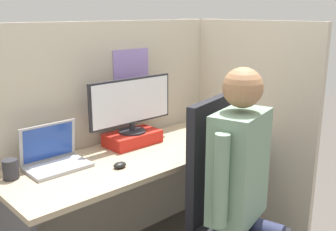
{
  "coord_description": "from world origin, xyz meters",
  "views": [
    {
      "loc": [
        -1.4,
        -1.44,
        1.59
      ],
      "look_at": [
        0.08,
        0.15,
        1.01
      ],
      "focal_mm": 42.0,
      "sensor_mm": 36.0,
      "label": 1
    }
  ],
  "objects_px": {
    "laptop": "(55,159)",
    "office_chair": "(223,209)",
    "paper_box": "(133,138)",
    "stapler": "(216,124)",
    "pen_cup": "(11,169)",
    "carrot_toy": "(200,143)",
    "monitor": "(131,104)",
    "person": "(244,183)"
  },
  "relations": [
    {
      "from": "laptop",
      "to": "office_chair",
      "type": "distance_m",
      "value": 0.95
    },
    {
      "from": "person",
      "to": "pen_cup",
      "type": "distance_m",
      "value": 1.18
    },
    {
      "from": "monitor",
      "to": "office_chair",
      "type": "distance_m",
      "value": 0.85
    },
    {
      "from": "laptop",
      "to": "office_chair",
      "type": "xyz_separation_m",
      "value": [
        0.61,
        -0.69,
        -0.25
      ]
    },
    {
      "from": "office_chair",
      "to": "carrot_toy",
      "type": "bearing_deg",
      "value": 59.14
    },
    {
      "from": "stapler",
      "to": "carrot_toy",
      "type": "height_order",
      "value": "stapler"
    },
    {
      "from": "paper_box",
      "to": "stapler",
      "type": "xyz_separation_m",
      "value": [
        0.67,
        -0.13,
        -0.01
      ]
    },
    {
      "from": "office_chair",
      "to": "person",
      "type": "height_order",
      "value": "person"
    },
    {
      "from": "paper_box",
      "to": "laptop",
      "type": "xyz_separation_m",
      "value": [
        -0.55,
        -0.02,
        0.01
      ]
    },
    {
      "from": "paper_box",
      "to": "stapler",
      "type": "bearing_deg",
      "value": -11.21
    },
    {
      "from": "paper_box",
      "to": "person",
      "type": "relative_size",
      "value": 0.26
    },
    {
      "from": "office_chair",
      "to": "paper_box",
      "type": "bearing_deg",
      "value": 94.78
    },
    {
      "from": "paper_box",
      "to": "monitor",
      "type": "height_order",
      "value": "monitor"
    },
    {
      "from": "stapler",
      "to": "carrot_toy",
      "type": "distance_m",
      "value": 0.43
    },
    {
      "from": "paper_box",
      "to": "carrot_toy",
      "type": "xyz_separation_m",
      "value": [
        0.29,
        -0.32,
        -0.02
      ]
    },
    {
      "from": "laptop",
      "to": "carrot_toy",
      "type": "height_order",
      "value": "laptop"
    },
    {
      "from": "laptop",
      "to": "carrot_toy",
      "type": "relative_size",
      "value": 2.24
    },
    {
      "from": "paper_box",
      "to": "pen_cup",
      "type": "xyz_separation_m",
      "value": [
        -0.79,
        -0.01,
        0.01
      ]
    },
    {
      "from": "monitor",
      "to": "paper_box",
      "type": "bearing_deg",
      "value": -90.0
    },
    {
      "from": "paper_box",
      "to": "laptop",
      "type": "bearing_deg",
      "value": -177.94
    },
    {
      "from": "pen_cup",
      "to": "laptop",
      "type": "bearing_deg",
      "value": -2.28
    },
    {
      "from": "laptop",
      "to": "carrot_toy",
      "type": "distance_m",
      "value": 0.89
    },
    {
      "from": "office_chair",
      "to": "pen_cup",
      "type": "distance_m",
      "value": 1.13
    },
    {
      "from": "monitor",
      "to": "carrot_toy",
      "type": "distance_m",
      "value": 0.5
    },
    {
      "from": "office_chair",
      "to": "stapler",
      "type": "bearing_deg",
      "value": 43.24
    },
    {
      "from": "carrot_toy",
      "to": "office_chair",
      "type": "relative_size",
      "value": 0.13
    },
    {
      "from": "stapler",
      "to": "person",
      "type": "xyz_separation_m",
      "value": [
        -0.65,
        -0.73,
        -0.02
      ]
    },
    {
      "from": "pen_cup",
      "to": "paper_box",
      "type": "bearing_deg",
      "value": 0.75
    },
    {
      "from": "monitor",
      "to": "pen_cup",
      "type": "bearing_deg",
      "value": -179.04
    },
    {
      "from": "monitor",
      "to": "stapler",
      "type": "height_order",
      "value": "monitor"
    },
    {
      "from": "paper_box",
      "to": "office_chair",
      "type": "distance_m",
      "value": 0.75
    },
    {
      "from": "pen_cup",
      "to": "monitor",
      "type": "bearing_deg",
      "value": 0.96
    },
    {
      "from": "laptop",
      "to": "pen_cup",
      "type": "xyz_separation_m",
      "value": [
        -0.24,
        0.01,
        0.0
      ]
    },
    {
      "from": "carrot_toy",
      "to": "person",
      "type": "bearing_deg",
      "value": -116.54
    },
    {
      "from": "stapler",
      "to": "paper_box",
      "type": "bearing_deg",
      "value": 168.79
    },
    {
      "from": "laptop",
      "to": "stapler",
      "type": "bearing_deg",
      "value": -5.29
    },
    {
      "from": "laptop",
      "to": "pen_cup",
      "type": "bearing_deg",
      "value": 177.72
    },
    {
      "from": "monitor",
      "to": "office_chair",
      "type": "bearing_deg",
      "value": -85.24
    },
    {
      "from": "stapler",
      "to": "pen_cup",
      "type": "xyz_separation_m",
      "value": [
        -1.46,
        0.12,
        0.02
      ]
    },
    {
      "from": "monitor",
      "to": "pen_cup",
      "type": "xyz_separation_m",
      "value": [
        -0.79,
        -0.01,
        -0.22
      ]
    },
    {
      "from": "paper_box",
      "to": "pen_cup",
      "type": "distance_m",
      "value": 0.79
    },
    {
      "from": "monitor",
      "to": "stapler",
      "type": "bearing_deg",
      "value": -11.45
    }
  ]
}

